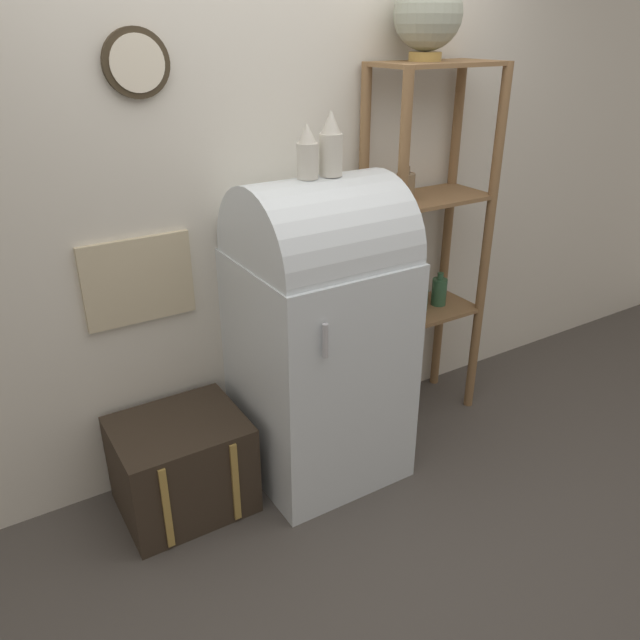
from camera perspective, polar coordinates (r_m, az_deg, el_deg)
The scene contains 8 objects.
ground_plane at distance 3.15m, azimuth 2.01°, elevation -14.81°, with size 12.00×12.00×0.00m, color #4C4742.
wall_back at distance 2.98m, azimuth -3.94°, elevation 12.10°, with size 7.00×0.09×2.70m.
refrigerator at distance 2.88m, azimuth -0.11°, elevation -0.80°, with size 0.69×0.71×1.46m.
suitcase_trunk at distance 2.97m, azimuth -12.50°, elevation -12.80°, with size 0.56×0.48×0.45m.
shelf_unit at distance 3.29m, azimuth 9.51°, elevation 7.28°, with size 0.64×0.35×1.88m.
globe at distance 3.12m, azimuth 9.82°, elevation 25.77°, with size 0.31×0.31×0.35m.
vase_left at distance 2.60m, azimuth -1.17°, elevation 15.00°, with size 0.09×0.09×0.22m.
vase_center at distance 2.65m, azimuth 1.00°, elevation 15.64°, with size 0.10×0.10×0.26m.
Camera 1 is at (-1.35, -1.99, 2.03)m, focal length 35.00 mm.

